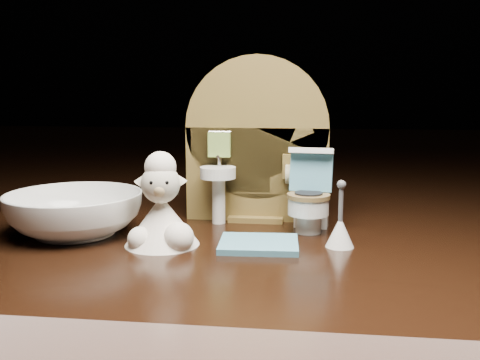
% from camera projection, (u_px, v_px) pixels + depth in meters
% --- Properties ---
extents(backdrop_panel, '(0.13, 0.05, 0.15)m').
position_uv_depth(backdrop_panel, '(256.00, 149.00, 0.49)').
color(backdrop_panel, brown).
rests_on(backdrop_panel, ground).
extents(toy_toilet, '(0.04, 0.05, 0.07)m').
position_uv_depth(toy_toilet, '(310.00, 201.00, 0.46)').
color(toy_toilet, white).
rests_on(toy_toilet, ground).
extents(bath_mat, '(0.06, 0.05, 0.00)m').
position_uv_depth(bath_mat, '(259.00, 244.00, 0.41)').
color(bath_mat, '#5193AA').
rests_on(bath_mat, ground).
extents(toilet_brush, '(0.02, 0.02, 0.05)m').
position_uv_depth(toilet_brush, '(340.00, 230.00, 0.41)').
color(toilet_brush, white).
rests_on(toilet_brush, ground).
extents(plush_lamb, '(0.06, 0.06, 0.08)m').
position_uv_depth(plush_lamb, '(162.00, 213.00, 0.41)').
color(plush_lamb, white).
rests_on(plush_lamb, ground).
extents(ceramic_bowl, '(0.13, 0.13, 0.04)m').
position_uv_depth(ceramic_bowl, '(75.00, 214.00, 0.45)').
color(ceramic_bowl, white).
rests_on(ceramic_bowl, ground).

